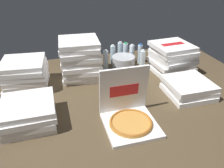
# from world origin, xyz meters

# --- Properties ---
(ground_plane) EXTENTS (3.20, 2.40, 0.02)m
(ground_plane) POSITION_xyz_m (0.00, 0.00, -0.01)
(ground_plane) COLOR #4C3D28
(open_pizza_box) EXTENTS (0.41, 0.42, 0.44)m
(open_pizza_box) POSITION_xyz_m (0.03, -0.31, 0.09)
(open_pizza_box) COLOR white
(open_pizza_box) RESTS_ON ground_plane
(pizza_stack_center_near) EXTENTS (0.44, 0.44, 0.14)m
(pizza_stack_center_near) POSITION_xyz_m (0.74, -0.06, 0.07)
(pizza_stack_center_near) COLOR white
(pizza_stack_center_near) RESTS_ON ground_plane
(pizza_stack_right_mid) EXTENTS (0.47, 0.47, 0.29)m
(pizza_stack_right_mid) POSITION_xyz_m (-0.79, 0.54, 0.14)
(pizza_stack_right_mid) COLOR white
(pizza_stack_right_mid) RESTS_ON ground_plane
(pizza_stack_right_near) EXTENTS (0.43, 0.43, 0.19)m
(pizza_stack_right_near) POSITION_xyz_m (-0.74, -0.10, 0.10)
(pizza_stack_right_near) COLOR white
(pizza_stack_right_near) RESTS_ON ground_plane
(pizza_stack_left_mid) EXTENTS (0.47, 0.47, 0.34)m
(pizza_stack_left_mid) POSITION_xyz_m (0.83, 0.44, 0.17)
(pizza_stack_left_mid) COLOR white
(pizza_stack_left_mid) RESTS_ON ground_plane
(pizza_stack_left_near) EXTENTS (0.47, 0.49, 0.43)m
(pizza_stack_left_near) POSITION_xyz_m (-0.21, 0.60, 0.22)
(pizza_stack_left_near) COLOR white
(pizza_stack_left_near) RESTS_ON ground_plane
(ice_bucket) EXTENTS (0.28, 0.28, 0.15)m
(ice_bucket) POSITION_xyz_m (0.32, 0.69, 0.07)
(ice_bucket) COLOR #B7BABF
(ice_bucket) RESTS_ON ground_plane
(water_bottle_0) EXTENTS (0.06, 0.06, 0.25)m
(water_bottle_0) POSITION_xyz_m (0.57, 0.79, 0.12)
(water_bottle_0) COLOR silver
(water_bottle_0) RESTS_ON ground_plane
(water_bottle_1) EXTENTS (0.06, 0.06, 0.25)m
(water_bottle_1) POSITION_xyz_m (0.41, 0.89, 0.12)
(water_bottle_1) COLOR silver
(water_bottle_1) RESTS_ON ground_plane
(water_bottle_2) EXTENTS (0.06, 0.06, 0.25)m
(water_bottle_2) POSITION_xyz_m (0.23, 0.85, 0.12)
(water_bottle_2) COLOR silver
(water_bottle_2) RESTS_ON ground_plane
(water_bottle_3) EXTENTS (0.06, 0.06, 0.25)m
(water_bottle_3) POSITION_xyz_m (0.11, 0.71, 0.12)
(water_bottle_3) COLOR silver
(water_bottle_3) RESTS_ON ground_plane
(water_bottle_4) EXTENTS (0.06, 0.06, 0.25)m
(water_bottle_4) POSITION_xyz_m (0.36, 0.94, 0.12)
(water_bottle_4) COLOR silver
(water_bottle_4) RESTS_ON ground_plane
(water_bottle_5) EXTENTS (0.06, 0.06, 0.25)m
(water_bottle_5) POSITION_xyz_m (0.52, 0.59, 0.12)
(water_bottle_5) COLOR silver
(water_bottle_5) RESTS_ON ground_plane
(water_bottle_6) EXTENTS (0.06, 0.06, 0.25)m
(water_bottle_6) POSITION_xyz_m (0.47, 0.80, 0.12)
(water_bottle_6) COLOR silver
(water_bottle_6) RESTS_ON ground_plane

